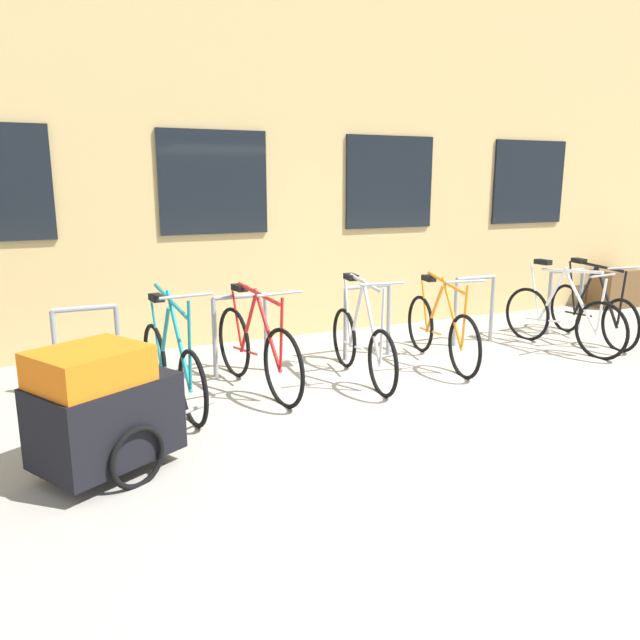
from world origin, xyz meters
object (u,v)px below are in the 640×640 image
at_px(bicycle_orange, 441,330).
at_px(bicycle_red, 257,349).
at_px(bicycle_black, 592,311).
at_px(bike_trailer, 102,409).
at_px(planter_box, 615,288).
at_px(bicycle_silver, 362,343).
at_px(bicycle_teal, 172,365).
at_px(bicycle_white, 562,317).

distance_m(bicycle_orange, bicycle_red, 2.16).
bearing_deg(bicycle_black, bike_trailer, -167.54).
bearing_deg(planter_box, bicycle_red, -167.30).
xyz_separation_m(bicycle_black, bicycle_silver, (-3.41, -0.21, 0.01)).
xyz_separation_m(bicycle_teal, bike_trailer, (-0.69, -1.16, 0.09)).
distance_m(bicycle_red, bicycle_teal, 0.84).
bearing_deg(bicycle_white, bicycle_red, 178.74).
xyz_separation_m(bicycle_white, bicycle_red, (-3.84, 0.08, 0.02)).
bearing_deg(bicycle_teal, bicycle_silver, -1.16).
bearing_deg(bicycle_red, bicycle_white, -1.26).
bearing_deg(bicycle_teal, bicycle_white, 0.26).
xyz_separation_m(bicycle_white, planter_box, (2.73, 1.56, -0.08)).
bearing_deg(planter_box, bike_trailer, -161.25).
xyz_separation_m(bicycle_black, bike_trailer, (-6.02, -1.33, 0.10)).
bearing_deg(bicycle_black, bicycle_silver, -176.53).
xyz_separation_m(bicycle_orange, bicycle_white, (1.69, -0.10, 0.01)).
xyz_separation_m(bicycle_red, bicycle_silver, (1.08, -0.14, -0.02)).
height_order(bicycle_orange, bicycle_white, bicycle_white).
distance_m(bicycle_silver, planter_box, 5.73).
distance_m(bicycle_white, planter_box, 3.14).
relative_size(bicycle_black, planter_box, 2.39).
xyz_separation_m(bicycle_white, bike_trailer, (-5.37, -1.18, 0.09)).
bearing_deg(bicycle_silver, bicycle_orange, 8.60).
relative_size(bicycle_white, bicycle_black, 1.03).
relative_size(bicycle_red, bike_trailer, 1.26).
distance_m(bicycle_teal, bicycle_black, 5.33).
distance_m(bicycle_white, bicycle_black, 0.67).
bearing_deg(bicycle_teal, bicycle_red, 7.21).
relative_size(bike_trailer, planter_box, 2.03).
xyz_separation_m(bicycle_silver, bike_trailer, (-2.60, -1.12, 0.09)).
relative_size(bicycle_red, bicycle_silver, 1.08).
distance_m(bicycle_orange, planter_box, 4.65).
height_order(bicycle_silver, bike_trailer, bicycle_silver).
distance_m(bicycle_teal, bike_trailer, 1.36).
height_order(bicycle_red, bicycle_teal, bicycle_teal).
relative_size(bicycle_red, bicycle_teal, 1.04).
bearing_deg(planter_box, bicycle_white, -150.15).
xyz_separation_m(bicycle_white, bicycle_silver, (-2.76, -0.06, -0.00)).
relative_size(bicycle_white, bike_trailer, 1.21).
relative_size(bicycle_orange, bicycle_black, 1.04).
relative_size(bicycle_orange, bike_trailer, 1.23).
height_order(bicycle_teal, bicycle_black, bicycle_teal).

